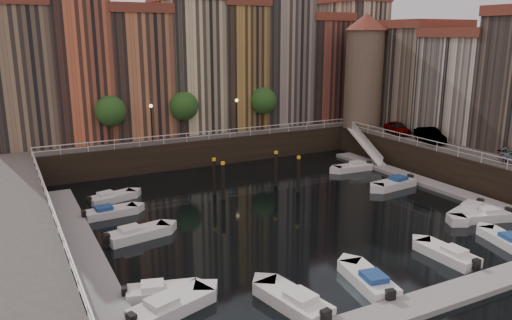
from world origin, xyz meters
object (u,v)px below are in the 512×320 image
boat_left_2 (137,234)px  car_a (397,129)px  gangway (366,144)px  car_b (430,136)px  boat_left_0 (170,306)px  corner_tower (364,69)px  boat_left_1 (160,291)px  mooring_pilings (254,176)px

boat_left_2 → car_a: bearing=6.2°
gangway → car_b: car_b is taller
boat_left_0 → boat_left_2: (0.98, 10.66, -0.02)m
car_a → car_b: 5.15m
gangway → boat_left_0: gangway is taller
gangway → boat_left_0: bearing=-145.1°
gangway → corner_tower: bearing=57.2°
corner_tower → boat_left_1: 42.25m
mooring_pilings → car_a: (20.59, 3.61, 2.06)m
gangway → boat_left_2: (-29.54, -10.66, -1.55)m
corner_tower → mooring_pilings: size_ratio=1.82×
car_a → corner_tower: bearing=107.7°
boat_left_2 → car_a: (32.94, 9.24, 3.35)m
boat_left_1 → car_b: car_b is taller
boat_left_0 → car_a: car_a is taller
corner_tower → boat_left_1: bearing=-144.3°
gangway → boat_left_2: bearing=-160.2°
corner_tower → car_a: corner_tower is taller
corner_tower → car_b: size_ratio=2.98×
mooring_pilings → boat_left_2: bearing=-155.5°
boat_left_0 → boat_left_1: size_ratio=1.19×
car_a → car_b: (-0.23, -5.15, 0.05)m
boat_left_1 → car_a: bearing=43.9°
boat_left_0 → car_b: bearing=5.3°
mooring_pilings → boat_left_0: mooring_pilings is taller
car_a → car_b: size_ratio=0.91×
boat_left_1 → car_a: size_ratio=1.02×
gangway → boat_left_0: size_ratio=1.65×
gangway → car_a: 4.09m
car_a → mooring_pilings: bearing=-157.2°
boat_left_0 → corner_tower: bearing=19.3°
car_a → boat_left_2: bearing=-151.4°
boat_left_0 → gangway: bearing=16.6°
corner_tower → gangway: corner_tower is taller
corner_tower → boat_left_0: corner_tower is taller
mooring_pilings → boat_left_0: (-13.33, -16.29, -1.27)m
corner_tower → boat_left_2: bearing=-155.0°
boat_left_1 → car_a: 38.52m
gangway → car_a: car_a is taller
mooring_pilings → car_b: (20.35, -1.54, 2.11)m
boat_left_0 → boat_left_1: (0.05, 1.86, -0.06)m
car_a → boat_left_1: bearing=-139.1°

